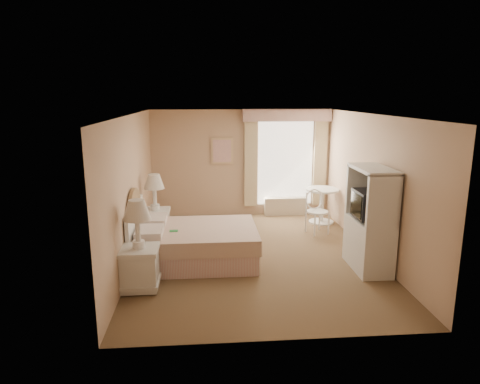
{
  "coord_description": "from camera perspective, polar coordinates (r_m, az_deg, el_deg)",
  "views": [
    {
      "loc": [
        -0.86,
        -7.21,
        2.82
      ],
      "look_at": [
        -0.23,
        0.3,
        1.11
      ],
      "focal_mm": 32.0,
      "sensor_mm": 36.0,
      "label": 1
    }
  ],
  "objects": [
    {
      "name": "framed_art",
      "position": [
        10.02,
        -2.41,
        5.5
      ],
      "size": [
        0.52,
        0.04,
        0.62
      ],
      "color": "tan",
      "rests_on": "room"
    },
    {
      "name": "room",
      "position": [
        7.43,
        1.97,
        0.59
      ],
      "size": [
        4.21,
        5.51,
        2.51
      ],
      "color": "brown",
      "rests_on": "ground"
    },
    {
      "name": "cafe_chair",
      "position": [
        9.03,
        10.11,
        -2.1
      ],
      "size": [
        0.56,
        0.56,
        0.91
      ],
      "rotation": [
        0.0,
        0.0,
        0.32
      ],
      "color": "white",
      "rests_on": "room"
    },
    {
      "name": "nightstand_near",
      "position": [
        6.5,
        -13.28,
        -8.41
      ],
      "size": [
        0.56,
        0.56,
        1.34
      ],
      "color": "silver",
      "rests_on": "room"
    },
    {
      "name": "round_table",
      "position": [
        9.76,
        10.88,
        -1.05
      ],
      "size": [
        0.74,
        0.74,
        0.78
      ],
      "color": "white",
      "rests_on": "room"
    },
    {
      "name": "nightstand_far",
      "position": [
        8.55,
        -11.2,
        -3.21
      ],
      "size": [
        0.55,
        0.55,
        1.32
      ],
      "color": "silver",
      "rests_on": "room"
    },
    {
      "name": "bed",
      "position": [
        7.47,
        -6.58,
        -6.7
      ],
      "size": [
        2.09,
        1.59,
        1.4
      ],
      "color": "tan",
      "rests_on": "room"
    },
    {
      "name": "window",
      "position": [
        10.16,
        6.12,
        4.35
      ],
      "size": [
        2.05,
        0.22,
        2.51
      ],
      "color": "white",
      "rests_on": "room"
    },
    {
      "name": "armoire",
      "position": [
        7.32,
        16.92,
        -4.56
      ],
      "size": [
        0.51,
        1.02,
        1.7
      ],
      "color": "silver",
      "rests_on": "room"
    }
  ]
}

